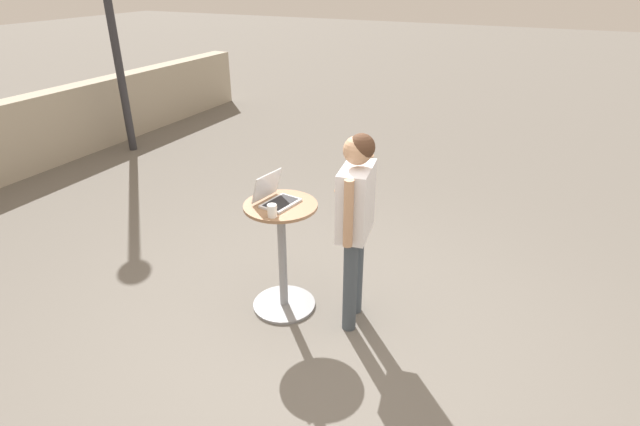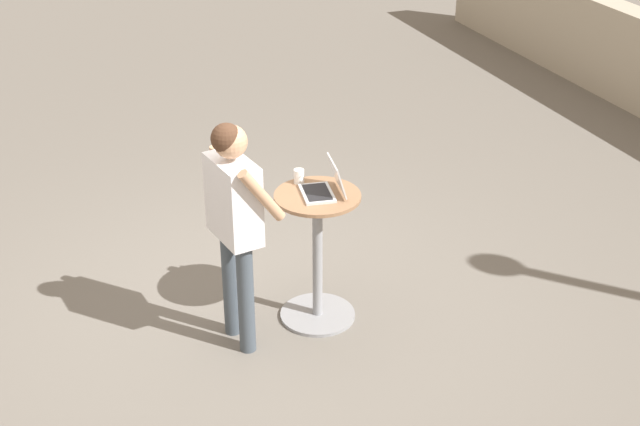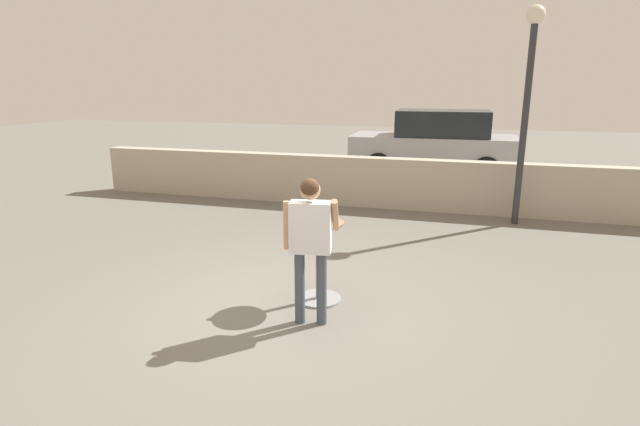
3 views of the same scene
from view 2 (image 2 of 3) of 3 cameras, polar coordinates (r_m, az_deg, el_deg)
ground_plane at (r=6.53m, az=-4.64°, el=-6.11°), size 50.00×50.00×0.00m
cafe_table at (r=6.15m, az=-0.16°, el=-2.59°), size 0.59×0.59×0.97m
laptop at (r=5.92m, az=0.32°, el=1.72°), size 0.34×0.32×0.24m
coffee_mug at (r=6.08m, az=-1.35°, el=2.36°), size 0.11×0.07×0.10m
standing_person at (r=5.68m, az=-5.54°, el=0.26°), size 0.57×0.42×1.61m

